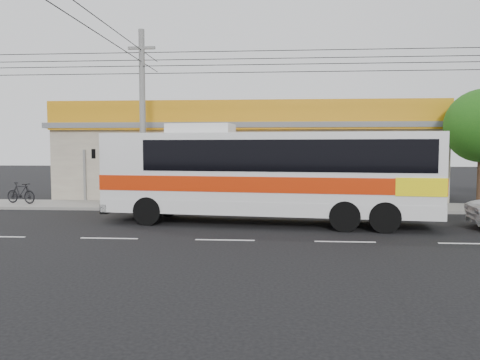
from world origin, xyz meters
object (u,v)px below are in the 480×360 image
object	(u,v)px
coach_bus	(272,170)
utility_pole	(142,62)
motorbike_dark	(21,193)
motorbike_red	(136,197)

from	to	relation	value
coach_bus	utility_pole	size ratio (longest dim) A/B	0.40
coach_bus	utility_pole	bearing A→B (deg)	158.66
coach_bus	motorbike_dark	size ratio (longest dim) A/B	7.20
utility_pole	motorbike_red	bearing A→B (deg)	140.72
coach_bus	motorbike_red	bearing A→B (deg)	157.74
motorbike_red	utility_pole	world-z (taller)	utility_pole
coach_bus	motorbike_dark	xyz separation A→B (m)	(-13.31, 4.76, -1.48)
coach_bus	motorbike_dark	world-z (taller)	coach_bus
motorbike_red	utility_pole	xyz separation A→B (m)	(0.48, -0.40, 6.57)
motorbike_red	motorbike_dark	bearing A→B (deg)	100.42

